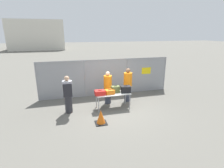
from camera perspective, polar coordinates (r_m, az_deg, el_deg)
The scene contains 13 objects.
ground_plane at distance 8.72m, azimuth 1.48°, elevation -7.80°, with size 120.00×120.00×0.00m, color #605E56.
fence_section at distance 10.22m, azimuth -1.64°, elevation 2.49°, with size 7.70×0.07×2.12m.
inspection_table at distance 8.46m, azimuth 0.28°, elevation -3.42°, with size 1.65×0.73×0.77m.
suitcase_red at distance 8.19m, azimuth -3.96°, elevation -2.85°, with size 0.48×0.35×0.24m.
suitcase_orange at distance 8.31m, azimuth -0.74°, elevation -2.57°, with size 0.46×0.36×0.23m.
suitcase_olive at distance 8.52m, azimuth 1.13°, elevation -1.70°, with size 0.41×0.30×0.34m.
suitcase_black at distance 8.53m, azimuth 4.49°, elevation -1.70°, with size 0.51×0.40×0.34m.
traveler_hooded at distance 8.11m, azimuth -14.24°, elevation -2.93°, with size 0.43×0.67×1.75m.
security_worker_near at distance 9.01m, azimuth -1.38°, elevation -1.00°, with size 0.42×0.42×1.70m.
security_worker_far at distance 9.33m, azimuth 5.17°, elevation -0.12°, with size 0.44×0.44×1.80m.
utility_trailer at distance 13.38m, azimuth 1.66°, elevation 2.84°, with size 3.53×2.15×0.72m.
distant_hangar at distance 43.71m, azimuth -22.74°, elevation 14.58°, with size 10.79×10.94×6.03m.
traffic_cone at distance 7.24m, azimuth -3.64°, elevation -10.78°, with size 0.47×0.47×0.59m.
Camera 1 is at (-2.30, -7.60, 3.60)m, focal length 28.00 mm.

